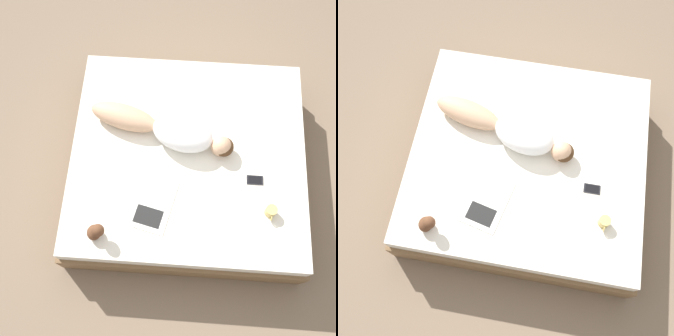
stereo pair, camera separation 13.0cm
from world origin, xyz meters
The scene contains 7 objects.
ground_plane centered at (0.00, 0.00, 0.00)m, with size 12.00×12.00×0.00m, color #7A6651.
bed centered at (0.00, 0.00, 0.24)m, with size 1.95×2.06×0.48m.
person centered at (-0.16, -0.19, 0.58)m, with size 0.55×1.28×0.23m.
open_magazine centered at (0.48, -0.27, 0.49)m, with size 0.53×0.41×0.01m.
coffee_mug centered at (0.48, 0.68, 0.53)m, with size 0.13×0.09×0.09m.
cell_phone centered at (0.21, 0.56, 0.49)m, with size 0.08×0.14×0.01m.
plush_toy centered at (0.75, -0.68, 0.57)m, with size 0.12×0.15×0.18m.
Camera 1 is at (1.37, -0.08, 3.55)m, focal length 42.00 mm.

